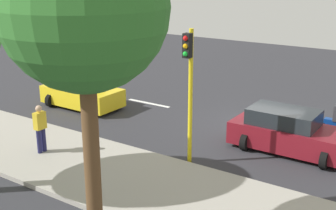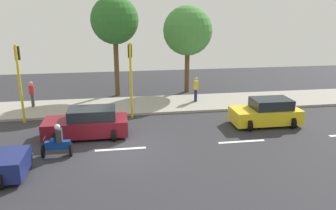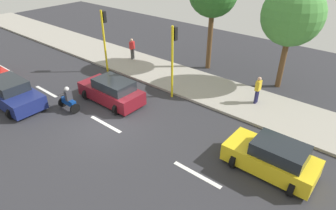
# 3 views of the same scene
# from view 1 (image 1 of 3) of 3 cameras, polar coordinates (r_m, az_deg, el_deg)

# --- Properties ---
(ground_plane) EXTENTS (40.00, 60.00, 0.10)m
(ground_plane) POSITION_cam_1_polar(r_m,az_deg,el_deg) (18.90, 12.36, -2.91)
(ground_plane) COLOR #2D2D33
(sidewalk) EXTENTS (4.00, 60.00, 0.15)m
(sidewalk) POSITION_cam_1_polar(r_m,az_deg,el_deg) (13.11, 0.53, -11.21)
(sidewalk) COLOR #9E998E
(sidewalk) RESTS_ON ground
(lane_stripe_far_north) EXTENTS (0.20, 2.40, 0.01)m
(lane_stripe_far_north) POSITION_cam_1_polar(r_m,az_deg,el_deg) (25.56, -13.35, 2.42)
(lane_stripe_far_north) COLOR white
(lane_stripe_far_north) RESTS_ON ground
(lane_stripe_north) EXTENTS (0.20, 2.40, 0.01)m
(lane_stripe_north) POSITION_cam_1_polar(r_m,az_deg,el_deg) (21.65, -2.46, 0.23)
(lane_stripe_north) COLOR white
(lane_stripe_north) RESTS_ON ground
(lane_stripe_mid) EXTENTS (0.20, 2.40, 0.01)m
(lane_stripe_mid) POSITION_cam_1_polar(r_m,az_deg,el_deg) (18.88, 12.37, -2.75)
(lane_stripe_mid) COLOR white
(lane_stripe_mid) RESTS_ON ground
(car_yellow_cab) EXTENTS (2.20, 3.81, 1.52)m
(car_yellow_cab) POSITION_cam_1_polar(r_m,az_deg,el_deg) (21.28, -11.03, 1.59)
(car_yellow_cab) COLOR yellow
(car_yellow_cab) RESTS_ON ground
(car_maroon) EXTENTS (2.19, 4.24, 1.52)m
(car_maroon) POSITION_cam_1_polar(r_m,az_deg,el_deg) (16.43, 15.24, -3.39)
(car_maroon) COLOR maroon
(car_maroon) RESTS_ON ground
(pedestrian_by_tree) EXTENTS (0.40, 0.24, 1.69)m
(pedestrian_by_tree) POSITION_cam_1_polar(r_m,az_deg,el_deg) (15.94, -15.97, -2.74)
(pedestrian_by_tree) COLOR #1E1E4C
(pedestrian_by_tree) RESTS_ON sidewalk
(traffic_light_midblock) EXTENTS (0.49, 0.24, 4.50)m
(traffic_light_midblock) POSITION_cam_1_polar(r_m,az_deg,el_deg) (14.19, 2.71, 3.38)
(traffic_light_midblock) COLOR yellow
(traffic_light_midblock) RESTS_ON ground
(street_tree_center) EXTENTS (3.44, 3.44, 7.28)m
(street_tree_center) POSITION_cam_1_polar(r_m,az_deg,el_deg) (9.10, -10.68, 11.91)
(street_tree_center) COLOR brown
(street_tree_center) RESTS_ON ground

